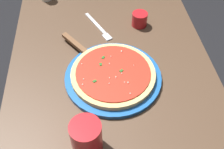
% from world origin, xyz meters
% --- Properties ---
extents(restaurant_table, '(1.04, 0.68, 0.78)m').
position_xyz_m(restaurant_table, '(0.00, 0.00, 0.61)').
color(restaurant_table, black).
rests_on(restaurant_table, ground_plane).
extents(serving_plate, '(0.31, 0.31, 0.01)m').
position_xyz_m(serving_plate, '(0.01, -0.00, 0.78)').
color(serving_plate, '#195199').
rests_on(serving_plate, restaurant_table).
extents(pizza, '(0.27, 0.27, 0.02)m').
position_xyz_m(pizza, '(0.01, -0.00, 0.80)').
color(pizza, '#DBB26B').
rests_on(pizza, serving_plate).
extents(pizza_server, '(0.20, 0.17, 0.01)m').
position_xyz_m(pizza_server, '(-0.12, -0.09, 0.79)').
color(pizza_server, silver).
rests_on(pizza_server, serving_plate).
extents(cup_tall_drink, '(0.08, 0.08, 0.10)m').
position_xyz_m(cup_tall_drink, '(0.23, -0.09, 0.83)').
color(cup_tall_drink, '#B2191E').
rests_on(cup_tall_drink, restaurant_table).
extents(cup_small_sauce, '(0.06, 0.06, 0.05)m').
position_xyz_m(cup_small_sauce, '(-0.25, 0.13, 0.80)').
color(cup_small_sauce, '#B2191E').
rests_on(cup_small_sauce, restaurant_table).
extents(fork, '(0.18, 0.10, 0.00)m').
position_xyz_m(fork, '(-0.25, -0.02, 0.78)').
color(fork, silver).
rests_on(fork, restaurant_table).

